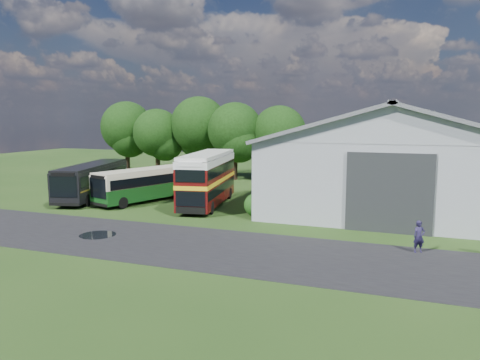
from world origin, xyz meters
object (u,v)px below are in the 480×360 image
at_px(bus_dark_single, 92,180).
at_px(bus_maroon_double, 207,179).
at_px(visitor_a, 419,237).
at_px(storage_shed, 398,153).
at_px(bus_green_single, 149,184).

bearing_deg(bus_dark_single, bus_maroon_double, -12.68).
height_order(bus_maroon_double, visitor_a, bus_maroon_double).
distance_m(storage_shed, visitor_a, 16.41).
height_order(storage_shed, bus_dark_single, storage_shed).
bearing_deg(visitor_a, storage_shed, 70.60).
height_order(bus_green_single, bus_dark_single, bus_dark_single).
bearing_deg(bus_maroon_double, bus_dark_single, 171.95).
height_order(bus_dark_single, visitor_a, bus_dark_single).
bearing_deg(bus_maroon_double, visitor_a, -37.78).
relative_size(bus_maroon_double, visitor_a, 5.98).
bearing_deg(bus_green_single, bus_dark_single, -155.89).
distance_m(storage_shed, bus_dark_single, 26.74).
relative_size(bus_dark_single, visitor_a, 6.58).
bearing_deg(bus_maroon_double, bus_green_single, 168.42).
height_order(storage_shed, visitor_a, storage_shed).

